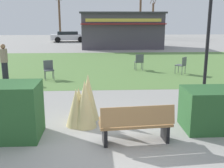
{
  "coord_description": "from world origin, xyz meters",
  "views": [
    {
      "loc": [
        -0.14,
        -5.89,
        2.91
      ],
      "look_at": [
        0.29,
        2.33,
        0.91
      ],
      "focal_mm": 44.88,
      "sensor_mm": 36.0,
      "label": 1
    }
  ],
  "objects_px": {
    "cafe_chair_west": "(49,68)",
    "cafe_chair_center": "(182,64)",
    "food_kiosk": "(122,30)",
    "tree_center_bg": "(60,18)",
    "tree_left_bg": "(153,19)",
    "tree_right_bg": "(140,17)",
    "lamppost_mid": "(209,26)",
    "person_strolling": "(4,62)",
    "parked_car_west_slot": "(69,36)",
    "cafe_chair_east": "(139,61)",
    "park_bench": "(136,124)"
  },
  "relations": [
    {
      "from": "cafe_chair_east",
      "to": "tree_center_bg",
      "type": "bearing_deg",
      "value": 106.97
    },
    {
      "from": "tree_left_bg",
      "to": "park_bench",
      "type": "bearing_deg",
      "value": -101.63
    },
    {
      "from": "cafe_chair_east",
      "to": "person_strolling",
      "type": "distance_m",
      "value": 6.94
    },
    {
      "from": "tree_left_bg",
      "to": "tree_right_bg",
      "type": "height_order",
      "value": "tree_right_bg"
    },
    {
      "from": "person_strolling",
      "to": "tree_left_bg",
      "type": "relative_size",
      "value": 0.29
    },
    {
      "from": "park_bench",
      "to": "person_strolling",
      "type": "height_order",
      "value": "person_strolling"
    },
    {
      "from": "cafe_chair_east",
      "to": "tree_right_bg",
      "type": "distance_m",
      "value": 23.23
    },
    {
      "from": "lamppost_mid",
      "to": "cafe_chair_east",
      "type": "bearing_deg",
      "value": 108.15
    },
    {
      "from": "parked_car_west_slot",
      "to": "food_kiosk",
      "type": "bearing_deg",
      "value": -49.46
    },
    {
      "from": "parked_car_west_slot",
      "to": "cafe_chair_center",
      "type": "bearing_deg",
      "value": -68.47
    },
    {
      "from": "park_bench",
      "to": "tree_left_bg",
      "type": "xyz_separation_m",
      "value": [
        7.08,
        34.38,
        2.04
      ]
    },
    {
      "from": "person_strolling",
      "to": "food_kiosk",
      "type": "bearing_deg",
      "value": 9.9
    },
    {
      "from": "parked_car_west_slot",
      "to": "lamppost_mid",
      "type": "bearing_deg",
      "value": -72.67
    },
    {
      "from": "food_kiosk",
      "to": "tree_center_bg",
      "type": "bearing_deg",
      "value": 120.7
    },
    {
      "from": "person_strolling",
      "to": "tree_right_bg",
      "type": "relative_size",
      "value": 0.27
    },
    {
      "from": "food_kiosk",
      "to": "tree_center_bg",
      "type": "relative_size",
      "value": 1.26
    },
    {
      "from": "cafe_chair_west",
      "to": "cafe_chair_east",
      "type": "relative_size",
      "value": 1.0
    },
    {
      "from": "cafe_chair_center",
      "to": "tree_left_bg",
      "type": "bearing_deg",
      "value": 82.23
    },
    {
      "from": "cafe_chair_west",
      "to": "person_strolling",
      "type": "relative_size",
      "value": 0.53
    },
    {
      "from": "lamppost_mid",
      "to": "parked_car_west_slot",
      "type": "bearing_deg",
      "value": 107.33
    },
    {
      "from": "lamppost_mid",
      "to": "tree_right_bg",
      "type": "height_order",
      "value": "tree_right_bg"
    },
    {
      "from": "cafe_chair_west",
      "to": "cafe_chair_east",
      "type": "xyz_separation_m",
      "value": [
        4.6,
        2.04,
        0.0
      ]
    },
    {
      "from": "cafe_chair_east",
      "to": "tree_center_bg",
      "type": "relative_size",
      "value": 0.15
    },
    {
      "from": "food_kiosk",
      "to": "tree_right_bg",
      "type": "bearing_deg",
      "value": 72.83
    },
    {
      "from": "tree_left_bg",
      "to": "tree_right_bg",
      "type": "relative_size",
      "value": 0.91
    },
    {
      "from": "cafe_chair_east",
      "to": "tree_right_bg",
      "type": "xyz_separation_m",
      "value": [
        3.49,
        22.86,
        2.26
      ]
    },
    {
      "from": "cafe_chair_center",
      "to": "lamppost_mid",
      "type": "bearing_deg",
      "value": -95.08
    },
    {
      "from": "park_bench",
      "to": "tree_center_bg",
      "type": "xyz_separation_m",
      "value": [
        -5.91,
        33.14,
        2.19
      ]
    },
    {
      "from": "lamppost_mid",
      "to": "tree_right_bg",
      "type": "distance_m",
      "value": 28.08
    },
    {
      "from": "park_bench",
      "to": "lamppost_mid",
      "type": "relative_size",
      "value": 0.42
    },
    {
      "from": "cafe_chair_center",
      "to": "person_strolling",
      "type": "relative_size",
      "value": 0.53
    },
    {
      "from": "park_bench",
      "to": "cafe_chair_west",
      "type": "relative_size",
      "value": 1.96
    },
    {
      "from": "lamppost_mid",
      "to": "cafe_chair_west",
      "type": "height_order",
      "value": "lamppost_mid"
    },
    {
      "from": "park_bench",
      "to": "person_strolling",
      "type": "distance_m",
      "value": 8.66
    },
    {
      "from": "cafe_chair_center",
      "to": "tree_center_bg",
      "type": "relative_size",
      "value": 0.15
    },
    {
      "from": "cafe_chair_east",
      "to": "parked_car_west_slot",
      "type": "relative_size",
      "value": 0.2
    },
    {
      "from": "cafe_chair_east",
      "to": "tree_left_bg",
      "type": "distance_m",
      "value": 25.97
    },
    {
      "from": "cafe_chair_west",
      "to": "person_strolling",
      "type": "height_order",
      "value": "person_strolling"
    },
    {
      "from": "cafe_chair_west",
      "to": "lamppost_mid",
      "type": "bearing_deg",
      "value": -26.38
    },
    {
      "from": "cafe_chair_west",
      "to": "tree_right_bg",
      "type": "relative_size",
      "value": 0.14
    },
    {
      "from": "tree_center_bg",
      "to": "tree_left_bg",
      "type": "bearing_deg",
      "value": 5.49
    },
    {
      "from": "park_bench",
      "to": "parked_car_west_slot",
      "type": "xyz_separation_m",
      "value": [
        -4.18,
        27.34,
        0.16
      ]
    },
    {
      "from": "cafe_chair_west",
      "to": "cafe_chair_center",
      "type": "distance_m",
      "value": 6.71
    },
    {
      "from": "person_strolling",
      "to": "tree_left_bg",
      "type": "xyz_separation_m",
      "value": [
        12.24,
        27.44,
        1.66
      ]
    },
    {
      "from": "food_kiosk",
      "to": "parked_car_west_slot",
      "type": "bearing_deg",
      "value": 130.54
    },
    {
      "from": "lamppost_mid",
      "to": "person_strolling",
      "type": "xyz_separation_m",
      "value": [
        -8.28,
        2.99,
        -1.73
      ]
    },
    {
      "from": "parked_car_west_slot",
      "to": "tree_left_bg",
      "type": "distance_m",
      "value": 13.42
    },
    {
      "from": "cafe_chair_west",
      "to": "parked_car_west_slot",
      "type": "distance_m",
      "value": 20.29
    },
    {
      "from": "tree_left_bg",
      "to": "lamppost_mid",
      "type": "bearing_deg",
      "value": -97.42
    },
    {
      "from": "tree_right_bg",
      "to": "parked_car_west_slot",
      "type": "bearing_deg",
      "value": -153.0
    }
  ]
}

